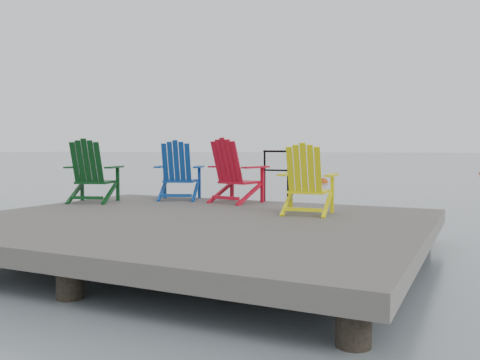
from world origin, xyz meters
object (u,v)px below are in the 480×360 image
at_px(handrail, 276,171).
at_px(chair_red, 234,171).
at_px(chair_blue, 179,171).
at_px(buoy_a, 323,183).
at_px(chair_yellow, 307,180).
at_px(chair_green, 92,172).

distance_m(handrail, chair_red, 0.75).
bearing_deg(chair_red, handrail, 52.59).
distance_m(chair_blue, buoy_a, 13.05).
height_order(chair_blue, chair_yellow, chair_blue).
bearing_deg(handrail, chair_yellow, -54.43).
xyz_separation_m(handrail, buoy_a, (-2.83, 12.48, -1.04)).
distance_m(handrail, chair_yellow, 1.78).
height_order(chair_green, chair_yellow, chair_green).
bearing_deg(handrail, chair_red, -139.49).
bearing_deg(chair_green, chair_yellow, -18.58).
bearing_deg(chair_yellow, chair_green, 174.40).
xyz_separation_m(handrail, chair_blue, (-1.70, -0.48, -0.02)).
distance_m(handrail, chair_blue, 1.77).
height_order(handrail, chair_blue, chair_blue).
xyz_separation_m(handrail, chair_red, (-0.57, -0.49, -0.00)).
bearing_deg(chair_blue, chair_red, -22.55).
xyz_separation_m(chair_blue, chair_yellow, (2.74, -0.97, -0.03)).
xyz_separation_m(chair_green, chair_red, (2.23, 1.01, 0.01)).
bearing_deg(chair_red, buoy_a, 111.96).
distance_m(chair_red, chair_yellow, 1.87).
bearing_deg(buoy_a, chair_yellow, -74.50).
bearing_deg(chair_yellow, chair_red, 142.80).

